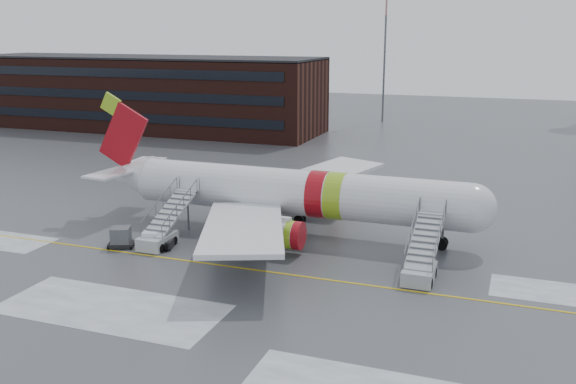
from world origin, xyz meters
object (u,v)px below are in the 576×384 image
at_px(airliner, 286,192).
at_px(pushback_tug, 155,241).
at_px(uld_container, 121,238).
at_px(airstair_fwd, 421,263).
at_px(airstair_aft, 162,232).

bearing_deg(airliner, pushback_tug, -136.82).
distance_m(pushback_tug, uld_container, 2.73).
xyz_separation_m(airstair_fwd, pushback_tug, (-20.36, -1.01, -0.45)).
bearing_deg(airstair_fwd, airstair_aft, 180.00).
relative_size(airliner, uld_container, 14.92).
distance_m(airstair_fwd, airstair_aft, 20.30).
height_order(airliner, pushback_tug, airliner).
xyz_separation_m(airstair_aft, uld_container, (-2.72, -1.64, -0.32)).
bearing_deg(airstair_aft, pushback_tug, -93.51).
bearing_deg(pushback_tug, airstair_fwd, 2.83).
relative_size(airstair_aft, pushback_tug, 2.87).
bearing_deg(uld_container, airliner, 37.41).
relative_size(pushback_tug, uld_container, 1.14).
relative_size(airstair_fwd, airstair_aft, 1.00).
height_order(pushback_tug, uld_container, uld_container).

